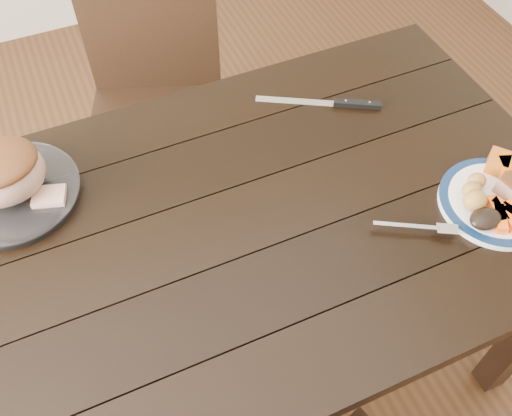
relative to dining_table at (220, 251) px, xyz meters
name	(u,v)px	position (x,y,z in m)	size (l,w,h in m)	color
ground	(231,364)	(0.00, 0.00, -0.66)	(4.00, 4.00, 0.00)	#472B16
dining_table	(220,251)	(0.00, 0.00, 0.00)	(1.61, 0.91, 0.75)	black
chair_far	(155,92)	(0.05, 0.73, -0.13)	(0.55, 0.55, 0.93)	black
dinner_plate	(495,203)	(0.58, -0.19, 0.10)	(0.25, 0.25, 0.02)	white
plate_rim	(497,200)	(0.58, -0.19, 0.11)	(0.25, 0.25, 0.02)	#0E2347
serving_platter	(13,194)	(-0.39, 0.26, 0.10)	(0.29, 0.29, 0.02)	white
roasted_potatoes	(474,193)	(0.53, -0.16, 0.13)	(0.09, 0.09, 0.05)	gold
carrot_batons	(510,217)	(0.57, -0.24, 0.12)	(0.08, 0.12, 0.02)	orange
pumpkin_wedges	(504,165)	(0.64, -0.12, 0.13)	(0.08, 0.09, 0.04)	orange
dark_mushroom	(485,219)	(0.51, -0.23, 0.13)	(0.07, 0.05, 0.03)	black
fork	(422,228)	(0.39, -0.19, 0.11)	(0.16, 0.10, 0.00)	silver
roast_joint	(2,174)	(-0.39, 0.26, 0.17)	(0.18, 0.16, 0.12)	tan
cut_slice	(49,197)	(-0.31, 0.21, 0.12)	(0.07, 0.06, 0.02)	tan
carving_knife	(342,103)	(0.43, 0.23, 0.10)	(0.29, 0.17, 0.01)	silver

